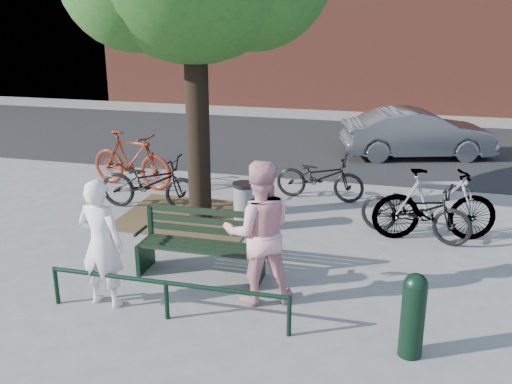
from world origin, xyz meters
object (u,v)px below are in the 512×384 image
(park_bench, at_px, (202,242))
(parked_car, at_px, (418,134))
(person_right, at_px, (259,232))
(bicycle_c, at_px, (320,177))
(litter_bin, at_px, (244,206))
(person_left, at_px, (101,244))
(bollard, at_px, (413,312))

(park_bench, distance_m, parked_car, 8.15)
(person_right, relative_size, bicycle_c, 1.07)
(person_right, distance_m, bicycle_c, 4.24)
(person_right, height_order, parked_car, person_right)
(litter_bin, distance_m, bicycle_c, 2.15)
(person_right, bearing_deg, litter_bin, -90.96)
(person_left, bearing_deg, park_bench, -123.00)
(bicycle_c, bearing_deg, litter_bin, 157.39)
(park_bench, relative_size, litter_bin, 2.12)
(park_bench, xyz_separation_m, person_right, (0.95, -0.52, 0.45))
(litter_bin, relative_size, bicycle_c, 0.47)
(bollard, bearing_deg, park_bench, 155.08)
(park_bench, bearing_deg, person_right, -28.67)
(person_right, xyz_separation_m, bollard, (1.90, -0.80, -0.41))
(park_bench, xyz_separation_m, bicycle_c, (1.11, 3.69, -0.02))
(parked_car, bearing_deg, person_right, 149.55)
(park_bench, bearing_deg, parked_car, 68.64)
(bollard, distance_m, litter_bin, 4.14)
(litter_bin, relative_size, parked_car, 0.22)
(parked_car, bearing_deg, bicycle_c, 137.97)
(bollard, xyz_separation_m, bicycle_c, (-1.74, 5.02, -0.06))
(person_left, distance_m, bollard, 3.76)
(person_right, xyz_separation_m, litter_bin, (-0.84, 2.30, -0.51))
(person_left, distance_m, person_right, 1.95)
(person_right, xyz_separation_m, bicycle_c, (0.16, 4.21, -0.47))
(person_left, distance_m, bicycle_c, 5.24)
(person_left, relative_size, parked_car, 0.45)
(person_left, bearing_deg, bollard, -177.38)
(park_bench, height_order, bicycle_c, park_bench)
(park_bench, height_order, person_left, person_left)
(person_left, relative_size, litter_bin, 2.02)
(litter_bin, height_order, bicycle_c, bicycle_c)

